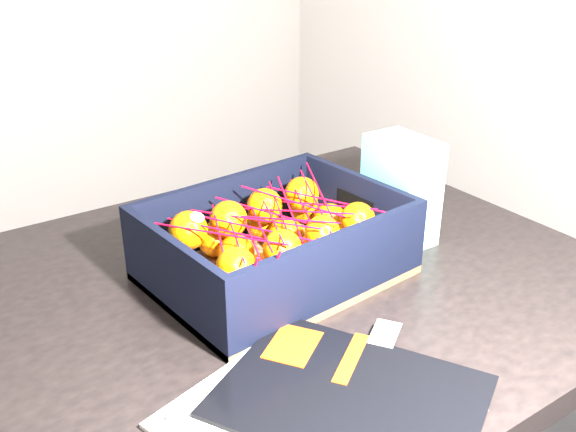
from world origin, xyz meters
TOP-DOWN VIEW (x-y plane):
  - table at (0.27, 0.20)m, footprint 1.26×0.90m
  - magazine_stack at (0.24, -0.08)m, footprint 0.35×0.34m
  - produce_crate at (0.39, 0.20)m, footprint 0.36×0.27m
  - clementine_heap at (0.39, 0.20)m, footprint 0.34×0.25m
  - mesh_net at (0.38, 0.19)m, footprint 0.29×0.24m
  - retail_carton at (0.62, 0.17)m, footprint 0.09×0.12m

SIDE VIEW (x-z plane):
  - table at x=0.27m, z-range 0.28..1.03m
  - magazine_stack at x=0.24m, z-range 0.75..0.77m
  - produce_crate at x=0.39m, z-range 0.73..0.85m
  - clementine_heap at x=0.39m, z-range 0.75..0.85m
  - retail_carton at x=0.62m, z-range 0.75..0.92m
  - mesh_net at x=0.38m, z-range 0.81..0.89m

